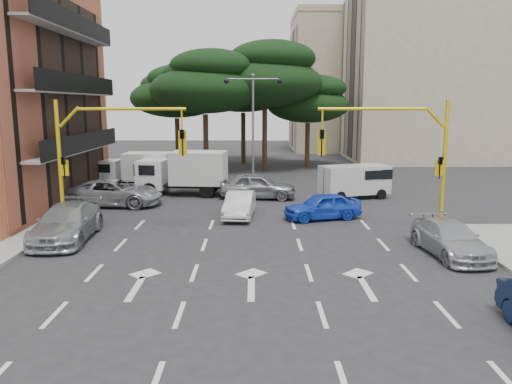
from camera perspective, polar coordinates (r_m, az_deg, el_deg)
ground at (r=20.99m, az=-0.46°, el=-6.05°), size 120.00×120.00×0.00m
median_strip at (r=36.62m, az=-0.34°, el=1.04°), size 1.40×6.00×0.15m
apartment_beige_near at (r=55.92m, az=21.19°, el=13.03°), size 20.20×12.15×18.70m
apartment_beige_far at (r=65.48m, az=11.40°, el=12.10°), size 16.20×12.15×16.70m
pine_left_near at (r=42.35m, az=-5.79°, el=12.43°), size 9.15×9.15×10.23m
pine_center at (r=44.19m, az=1.09°, el=13.28°), size 9.98×9.98×11.16m
pine_left_far at (r=46.66m, az=-9.03°, el=11.29°), size 8.32×8.32×9.30m
pine_right at (r=46.38m, az=6.06°, el=10.51°), size 7.49×7.49×8.37m
pine_back at (r=49.16m, az=-1.42°, el=12.15°), size 9.15×9.15×10.23m
signal_mast_right at (r=23.22m, az=16.65°, el=4.85°), size 5.79×0.37×6.00m
signal_mast_left at (r=23.29m, az=-17.50°, el=4.82°), size 5.79×0.37×6.00m
street_lamp_center at (r=36.16m, az=-0.34°, el=9.44°), size 4.16×0.36×7.77m
car_white_hatch at (r=25.93m, az=-1.88°, el=-1.45°), size 1.70×4.06×1.30m
car_blue_compact at (r=25.65m, az=7.60°, el=-1.62°), size 4.22×2.61×1.34m
car_silver_wagon at (r=23.05m, az=-20.80°, el=-3.29°), size 2.43×5.39×1.53m
car_silver_cross_a at (r=29.88m, az=-15.91°, el=-0.07°), size 5.70×2.99×1.53m
car_silver_cross_b at (r=30.89m, az=0.23°, el=0.70°), size 4.82×2.28×1.59m
car_silver_parked at (r=20.87m, az=21.32°, el=-5.01°), size 2.25×4.64×1.30m
van_white at (r=31.65m, az=11.17°, el=1.19°), size 4.55×3.06×2.09m
box_truck_a at (r=35.45m, az=-13.72°, el=2.38°), size 5.18×2.33×2.51m
box_truck_b at (r=32.48m, az=-8.33°, el=2.15°), size 5.91×2.87×2.82m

